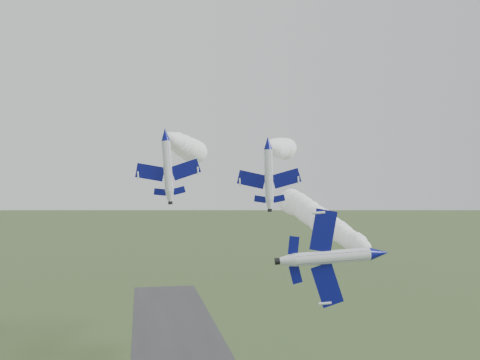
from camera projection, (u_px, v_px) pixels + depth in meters
name	position (u px, v px, depth m)	size (l,w,h in m)	color
jet_lead	(380.00, 253.00, 55.12)	(4.19, 11.93, 9.83)	white
smoke_trail_jet_lead	(315.00, 216.00, 92.43)	(5.25, 69.24, 5.25)	white
jet_pair_left	(165.00, 134.00, 79.01)	(9.63, 11.37, 2.85)	white
smoke_trail_jet_pair_left	(186.00, 147.00, 111.85)	(5.86, 61.38, 5.86)	white
jet_pair_right	(268.00, 143.00, 83.46)	(9.93, 11.52, 2.91)	white
smoke_trail_jet_pair_right	(280.00, 148.00, 116.45)	(5.28, 61.30, 5.28)	white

